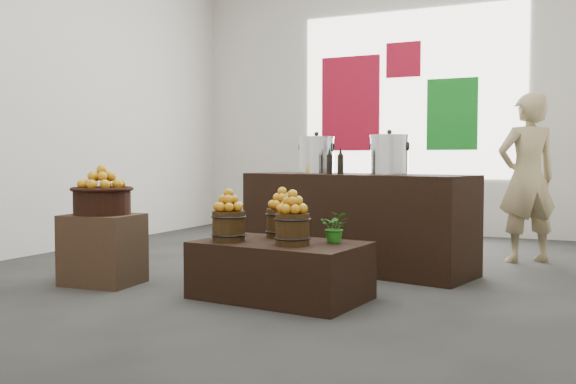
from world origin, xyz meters
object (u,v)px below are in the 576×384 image
at_px(display_table, 280,270).
at_px(stock_pot_center, 389,156).
at_px(crate, 103,249).
at_px(stock_pot_left, 316,156).
at_px(wicker_basket, 102,202).
at_px(shopper, 527,178).
at_px(counter, 356,222).

bearing_deg(display_table, stock_pot_center, 78.19).
bearing_deg(crate, stock_pot_left, 53.17).
distance_m(display_table, stock_pot_left, 1.86).
height_order(wicker_basket, stock_pot_center, stock_pot_center).
height_order(wicker_basket, display_table, wicker_basket).
bearing_deg(shopper, stock_pot_left, -5.70).
bearing_deg(shopper, wicker_basket, 6.58).
distance_m(wicker_basket, display_table, 1.71).
distance_m(counter, stock_pot_center, 0.74).
relative_size(crate, counter, 0.26).
bearing_deg(shopper, crate, 6.58).
height_order(wicker_basket, shopper, shopper).
bearing_deg(display_table, wicker_basket, -169.56).
relative_size(crate, shopper, 0.34).
height_order(counter, shopper, shopper).
bearing_deg(stock_pot_left, display_table, -77.62).
bearing_deg(counter, wicker_basket, -124.52).
distance_m(crate, counter, 2.38).
distance_m(display_table, shopper, 3.14).
bearing_deg(stock_pot_left, crate, -126.83).
height_order(wicker_basket, counter, counter).
bearing_deg(crate, shopper, 40.56).
bearing_deg(counter, stock_pot_center, -0.00).
relative_size(wicker_basket, stock_pot_left, 1.37).
bearing_deg(stock_pot_left, shopper, 28.28).
xyz_separation_m(display_table, shopper, (1.58, 2.63, 0.66)).
height_order(display_table, stock_pot_center, stock_pot_center).
height_order(crate, shopper, shopper).
relative_size(display_table, stock_pot_left, 3.61).
xyz_separation_m(wicker_basket, counter, (1.74, 1.61, -0.25)).
distance_m(wicker_basket, shopper, 4.24).
relative_size(crate, stock_pot_left, 1.71).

